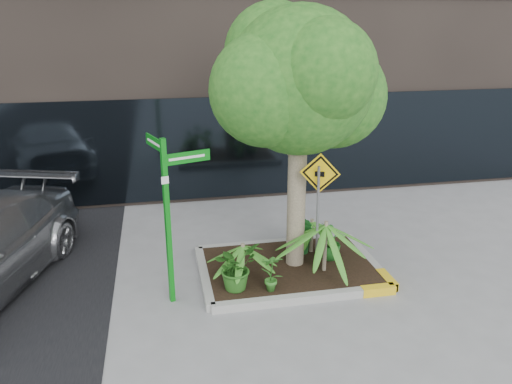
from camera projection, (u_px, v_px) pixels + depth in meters
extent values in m
plane|color=gray|center=(283.00, 280.00, 9.10)|extent=(80.00, 80.00, 0.00)
cube|color=#9E9E99|center=(275.00, 244.00, 10.41)|extent=(3.20, 0.15, 0.15)
cube|color=#9E9E99|center=(306.00, 298.00, 8.38)|extent=(3.20, 0.15, 0.15)
cube|color=#9E9E99|center=(204.00, 276.00, 9.10)|extent=(0.15, 2.20, 0.15)
cube|color=#9E9E99|center=(368.00, 260.00, 9.69)|extent=(0.15, 2.20, 0.15)
cube|color=yellow|center=(378.00, 290.00, 8.62)|extent=(0.60, 0.17, 0.15)
cube|color=black|center=(289.00, 266.00, 9.38)|extent=(3.05, 2.05, 0.06)
cylinder|color=tan|center=(297.00, 192.00, 8.99)|extent=(0.33, 0.33, 3.12)
cylinder|color=tan|center=(304.00, 130.00, 8.63)|extent=(0.59, 0.17, 1.01)
sphere|color=#1A5418|center=(300.00, 81.00, 8.34)|extent=(2.49, 2.49, 2.49)
sphere|color=#1A5418|center=(334.00, 96.00, 8.86)|extent=(1.87, 1.87, 1.87)
sphere|color=#1A5418|center=(266.00, 90.00, 8.06)|extent=(1.87, 1.87, 1.87)
sphere|color=#1A5418|center=(324.00, 72.00, 7.73)|extent=(1.66, 1.66, 1.66)
sphere|color=#1A5418|center=(275.00, 53.00, 8.62)|extent=(1.77, 1.77, 1.77)
cylinder|color=tan|center=(325.00, 246.00, 9.00)|extent=(0.07, 0.07, 0.97)
cylinder|color=tan|center=(243.00, 262.00, 8.73)|extent=(0.07, 0.07, 0.69)
cylinder|color=tan|center=(312.00, 235.00, 9.78)|extent=(0.07, 0.07, 0.69)
imported|color=#255B1A|center=(236.00, 266.00, 8.42)|extent=(1.04, 1.04, 0.82)
imported|color=#1C5E1C|center=(330.00, 241.00, 9.50)|extent=(0.54, 0.54, 0.73)
imported|color=#307323|center=(272.00, 272.00, 8.37)|extent=(0.38, 0.38, 0.69)
imported|color=#1D6424|center=(304.00, 235.00, 9.68)|extent=(0.56, 0.56, 0.81)
cube|color=#0B7D15|center=(168.00, 224.00, 7.99)|extent=(0.10, 0.10, 2.81)
cube|color=#0B7D15|center=(187.00, 157.00, 7.82)|extent=(0.75, 0.27, 0.18)
cube|color=#0B7D15|center=(155.00, 143.00, 7.89)|extent=(0.27, 0.75, 0.18)
cube|color=white|center=(187.00, 158.00, 7.81)|extent=(0.57, 0.20, 0.04)
cube|color=white|center=(154.00, 143.00, 7.89)|extent=(0.20, 0.57, 0.04)
cube|color=white|center=(165.00, 180.00, 7.70)|extent=(0.12, 0.04, 0.12)
cylinder|color=slate|center=(317.00, 220.00, 8.72)|extent=(0.18, 0.32, 2.05)
cube|color=yellow|center=(320.00, 173.00, 8.42)|extent=(0.64, 0.30, 0.69)
cube|color=black|center=(320.00, 173.00, 8.41)|extent=(0.56, 0.26, 0.61)
cube|color=yellow|center=(320.00, 173.00, 8.40)|extent=(0.48, 0.22, 0.52)
cube|color=black|center=(320.00, 174.00, 8.40)|extent=(0.15, 0.07, 0.09)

